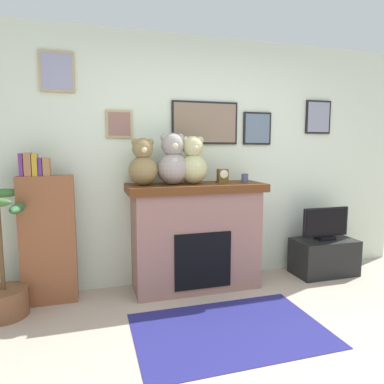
{
  "coord_description": "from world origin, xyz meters",
  "views": [
    {
      "loc": [
        -1.12,
        -1.62,
        1.44
      ],
      "look_at": [
        -0.13,
        1.7,
        1.0
      ],
      "focal_mm": 32.47,
      "sensor_mm": 36.0,
      "label": 1
    }
  ],
  "objects_px": {
    "bookshelf": "(48,236)",
    "mantel_clock": "(223,176)",
    "teddy_bear_grey": "(143,164)",
    "tv_stand": "(324,257)",
    "candle_jar": "(245,178)",
    "fireplace": "(196,235)",
    "teddy_bear_brown": "(173,162)",
    "potted_plant": "(2,278)",
    "television": "(326,224)",
    "teddy_bear_cream": "(193,162)"
  },
  "relations": [
    {
      "from": "tv_stand",
      "to": "candle_jar",
      "type": "height_order",
      "value": "candle_jar"
    },
    {
      "from": "fireplace",
      "to": "potted_plant",
      "type": "relative_size",
      "value": 1.27
    },
    {
      "from": "mantel_clock",
      "to": "teddy_bear_brown",
      "type": "xyz_separation_m",
      "value": [
        -0.52,
        0.0,
        0.15
      ]
    },
    {
      "from": "mantel_clock",
      "to": "teddy_bear_brown",
      "type": "height_order",
      "value": "teddy_bear_brown"
    },
    {
      "from": "mantel_clock",
      "to": "teddy_bear_cream",
      "type": "height_order",
      "value": "teddy_bear_cream"
    },
    {
      "from": "bookshelf",
      "to": "teddy_bear_brown",
      "type": "xyz_separation_m",
      "value": [
        1.17,
        -0.06,
        0.67
      ]
    },
    {
      "from": "television",
      "to": "teddy_bear_brown",
      "type": "height_order",
      "value": "teddy_bear_brown"
    },
    {
      "from": "fireplace",
      "to": "teddy_bear_brown",
      "type": "bearing_deg",
      "value": -175.68
    },
    {
      "from": "television",
      "to": "teddy_bear_grey",
      "type": "xyz_separation_m",
      "value": [
        -2.06,
        0.04,
        0.71
      ]
    },
    {
      "from": "television",
      "to": "teddy_bear_cream",
      "type": "distance_m",
      "value": 1.72
    },
    {
      "from": "bookshelf",
      "to": "potted_plant",
      "type": "height_order",
      "value": "bookshelf"
    },
    {
      "from": "candle_jar",
      "to": "teddy_bear_cream",
      "type": "bearing_deg",
      "value": -179.94
    },
    {
      "from": "potted_plant",
      "to": "television",
      "type": "bearing_deg",
      "value": 1.48
    },
    {
      "from": "potted_plant",
      "to": "tv_stand",
      "type": "relative_size",
      "value": 1.56
    },
    {
      "from": "bookshelf",
      "to": "teddy_bear_brown",
      "type": "distance_m",
      "value": 1.35
    },
    {
      "from": "television",
      "to": "mantel_clock",
      "type": "relative_size",
      "value": 3.98
    },
    {
      "from": "bookshelf",
      "to": "candle_jar",
      "type": "relative_size",
      "value": 15.4
    },
    {
      "from": "teddy_bear_brown",
      "to": "teddy_bear_cream",
      "type": "height_order",
      "value": "teddy_bear_brown"
    },
    {
      "from": "tv_stand",
      "to": "television",
      "type": "distance_m",
      "value": 0.38
    },
    {
      "from": "candle_jar",
      "to": "teddy_bear_cream",
      "type": "distance_m",
      "value": 0.59
    },
    {
      "from": "potted_plant",
      "to": "mantel_clock",
      "type": "xyz_separation_m",
      "value": [
        2.05,
        0.13,
        0.81
      ]
    },
    {
      "from": "mantel_clock",
      "to": "teddy_bear_grey",
      "type": "distance_m",
      "value": 0.82
    },
    {
      "from": "mantel_clock",
      "to": "tv_stand",
      "type": "bearing_deg",
      "value": -1.83
    },
    {
      "from": "fireplace",
      "to": "tv_stand",
      "type": "height_order",
      "value": "fireplace"
    },
    {
      "from": "tv_stand",
      "to": "teddy_bear_grey",
      "type": "relative_size",
      "value": 1.56
    },
    {
      "from": "candle_jar",
      "to": "mantel_clock",
      "type": "xyz_separation_m",
      "value": [
        -0.25,
        -0.0,
        0.03
      ]
    },
    {
      "from": "fireplace",
      "to": "potted_plant",
      "type": "bearing_deg",
      "value": -175.31
    },
    {
      "from": "teddy_bear_cream",
      "to": "teddy_bear_brown",
      "type": "bearing_deg",
      "value": -179.99
    },
    {
      "from": "television",
      "to": "teddy_bear_grey",
      "type": "distance_m",
      "value": 2.17
    },
    {
      "from": "bookshelf",
      "to": "teddy_bear_cream",
      "type": "xyz_separation_m",
      "value": [
        1.38,
        -0.06,
        0.66
      ]
    },
    {
      "from": "fireplace",
      "to": "teddy_bear_brown",
      "type": "distance_m",
      "value": 0.8
    },
    {
      "from": "teddy_bear_brown",
      "to": "teddy_bear_cream",
      "type": "bearing_deg",
      "value": 0.01
    },
    {
      "from": "teddy_bear_cream",
      "to": "mantel_clock",
      "type": "bearing_deg",
      "value": -0.15
    },
    {
      "from": "teddy_bear_grey",
      "to": "teddy_bear_brown",
      "type": "bearing_deg",
      "value": -0.01
    },
    {
      "from": "teddy_bear_brown",
      "to": "potted_plant",
      "type": "bearing_deg",
      "value": -175.25
    },
    {
      "from": "tv_stand",
      "to": "teddy_bear_cream",
      "type": "xyz_separation_m",
      "value": [
        -1.56,
        0.04,
        1.1
      ]
    },
    {
      "from": "tv_stand",
      "to": "teddy_bear_grey",
      "type": "distance_m",
      "value": 2.33
    },
    {
      "from": "bookshelf",
      "to": "potted_plant",
      "type": "relative_size",
      "value": 1.28
    },
    {
      "from": "tv_stand",
      "to": "bookshelf",
      "type": "bearing_deg",
      "value": 178.05
    },
    {
      "from": "fireplace",
      "to": "candle_jar",
      "type": "relative_size",
      "value": 15.23
    },
    {
      "from": "bookshelf",
      "to": "candle_jar",
      "type": "xyz_separation_m",
      "value": [
        1.95,
        -0.06,
        0.49
      ]
    },
    {
      "from": "tv_stand",
      "to": "teddy_bear_grey",
      "type": "bearing_deg",
      "value": 178.87
    },
    {
      "from": "teddy_bear_brown",
      "to": "teddy_bear_grey",
      "type": "bearing_deg",
      "value": 179.99
    },
    {
      "from": "television",
      "to": "mantel_clock",
      "type": "height_order",
      "value": "mantel_clock"
    },
    {
      "from": "television",
      "to": "teddy_bear_cream",
      "type": "xyz_separation_m",
      "value": [
        -1.56,
        0.04,
        0.72
      ]
    },
    {
      "from": "bookshelf",
      "to": "mantel_clock",
      "type": "relative_size",
      "value": 9.78
    },
    {
      "from": "tv_stand",
      "to": "mantel_clock",
      "type": "xyz_separation_m",
      "value": [
        -1.24,
        0.04,
        0.95
      ]
    },
    {
      "from": "mantel_clock",
      "to": "teddy_bear_grey",
      "type": "relative_size",
      "value": 0.32
    },
    {
      "from": "teddy_bear_brown",
      "to": "bookshelf",
      "type": "bearing_deg",
      "value": 177.1
    },
    {
      "from": "fireplace",
      "to": "candle_jar",
      "type": "xyz_separation_m",
      "value": [
        0.53,
        -0.02,
        0.58
      ]
    }
  ]
}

